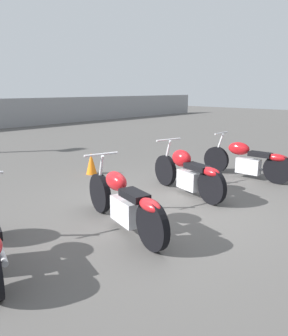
% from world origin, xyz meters
% --- Properties ---
extents(ground_plane, '(60.00, 60.00, 0.00)m').
position_xyz_m(ground_plane, '(0.00, 0.00, 0.00)').
color(ground_plane, '#514F4C').
extents(motorcycle_slot_1, '(0.81, 2.19, 1.02)m').
position_xyz_m(motorcycle_slot_1, '(-1.05, -0.04, 0.42)').
color(motorcycle_slot_1, black).
rests_on(motorcycle_slot_1, ground_plane).
extents(motorcycle_slot_2, '(0.77, 2.02, 1.02)m').
position_xyz_m(motorcycle_slot_2, '(0.95, 0.26, 0.44)').
color(motorcycle_slot_2, black).
rests_on(motorcycle_slot_2, ground_plane).
extents(motorcycle_slot_3, '(0.59, 2.16, 1.01)m').
position_xyz_m(motorcycle_slot_3, '(2.89, -0.03, 0.42)').
color(motorcycle_slot_3, black).
rests_on(motorcycle_slot_3, ground_plane).
extents(traffic_cone_near, '(0.26, 0.26, 0.53)m').
position_xyz_m(traffic_cone_near, '(0.65, 2.90, 0.26)').
color(traffic_cone_near, orange).
rests_on(traffic_cone_near, ground_plane).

